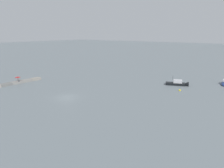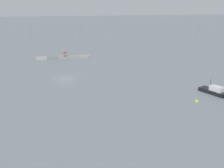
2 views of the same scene
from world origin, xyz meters
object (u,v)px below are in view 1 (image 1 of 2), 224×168
Objects in this scene: person_seated_grey_left at (18,80)px; mooring_buoy_near at (180,90)px; motorboat_black_near at (179,84)px; umbrella_open_red at (18,77)px.

person_seated_grey_left reaches higher than mooring_buoy_near.
motorboat_black_near reaches higher than mooring_buoy_near.
motorboat_black_near is 5.55m from mooring_buoy_near.
umbrella_open_red is at bearing -77.49° from motorboat_black_near.
motorboat_black_near is (-24.37, 35.00, -1.42)m from umbrella_open_red.
mooring_buoy_near is (5.11, 2.14, -0.25)m from motorboat_black_near.
person_seated_grey_left is 41.66m from mooring_buoy_near.
person_seated_grey_left is 0.51× the size of umbrella_open_red.
mooring_buoy_near is (-19.26, 36.93, -0.79)m from person_seated_grey_left.
umbrella_open_red is 41.87m from mooring_buoy_near.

